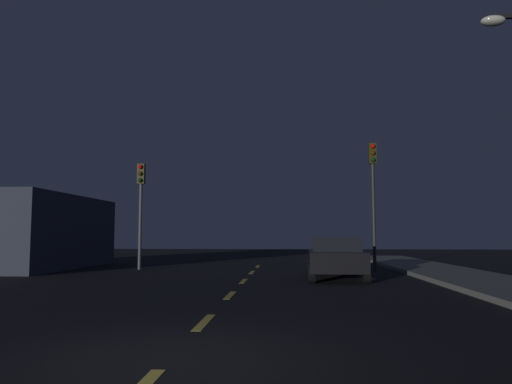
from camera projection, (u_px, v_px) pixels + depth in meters
ground_plane at (233, 293)px, 12.81m from camera, size 80.00×80.00×0.00m
lane_stripe_second at (204, 322)px, 8.44m from camera, size 0.16×1.60×0.01m
lane_stripe_third at (230, 295)px, 12.21m from camera, size 0.16×1.60×0.01m
lane_stripe_fourth at (244, 281)px, 15.99m from camera, size 0.16×1.60×0.01m
lane_stripe_fifth at (252, 272)px, 19.77m from camera, size 0.16×1.60×0.01m
lane_stripe_sixth at (258, 266)px, 23.54m from camera, size 0.16×1.60×0.01m
traffic_signal_left at (141, 195)px, 21.58m from camera, size 0.32×0.38×4.68m
traffic_signal_right at (373, 182)px, 20.96m from camera, size 0.32×0.38×5.49m
car_stopped_ahead at (336, 257)px, 16.89m from camera, size 2.06×4.51×1.42m
storefront_left at (23, 232)px, 22.40m from camera, size 5.43×8.71×3.30m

